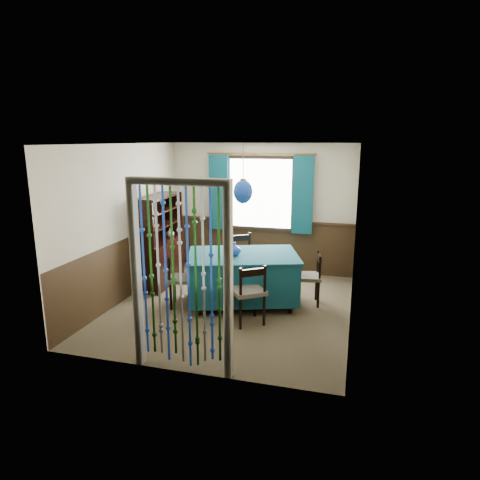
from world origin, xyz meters
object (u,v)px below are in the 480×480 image
(bowl_shelf, at_px, (154,226))
(chair_right, at_px, (310,277))
(chair_near, at_px, (249,292))
(sideboard, at_px, (160,253))
(pendant_lamp, at_px, (243,191))
(chair_far, at_px, (243,260))
(dining_table, at_px, (243,275))
(vase_table, at_px, (234,249))
(vase_sideboard, at_px, (170,232))
(chair_left, at_px, (180,279))

(bowl_shelf, bearing_deg, chair_right, 0.47)
(chair_near, xyz_separation_m, sideboard, (-1.97, 1.27, 0.10))
(chair_near, xyz_separation_m, bowl_shelf, (-1.91, 0.98, 0.65))
(pendant_lamp, bearing_deg, chair_far, 105.71)
(dining_table, bearing_deg, chair_right, -2.82)
(chair_right, distance_m, sideboard, 2.73)
(pendant_lamp, bearing_deg, vase_table, -139.61)
(chair_near, distance_m, pendant_lamp, 1.53)
(sideboard, relative_size, vase_sideboard, 9.16)
(chair_left, height_order, bowl_shelf, bowl_shelf)
(chair_left, height_order, pendant_lamp, pendant_lamp)
(chair_near, height_order, vase_table, vase_table)
(chair_near, bearing_deg, chair_far, 72.16)
(chair_near, bearing_deg, chair_right, 17.23)
(chair_near, relative_size, vase_sideboard, 5.03)
(bowl_shelf, bearing_deg, sideboard, 101.72)
(sideboard, height_order, vase_sideboard, sideboard)
(chair_near, bearing_deg, vase_sideboard, 103.83)
(vase_table, bearing_deg, dining_table, 40.39)
(bowl_shelf, bearing_deg, chair_near, -27.11)
(sideboard, height_order, pendant_lamp, pendant_lamp)
(chair_far, xyz_separation_m, vase_sideboard, (-1.44, 0.17, 0.39))
(chair_right, distance_m, pendant_lamp, 1.72)
(chair_near, bearing_deg, bowl_shelf, 116.62)
(pendant_lamp, bearing_deg, dining_table, 153.43)
(chair_near, distance_m, vase_sideboard, 2.53)
(bowl_shelf, relative_size, vase_sideboard, 1.07)
(chair_right, height_order, vase_table, vase_table)
(bowl_shelf, bearing_deg, chair_far, 17.42)
(chair_near, height_order, chair_left, chair_near)
(chair_right, height_order, vase_sideboard, vase_sideboard)
(chair_near, distance_m, chair_left, 1.24)
(dining_table, xyz_separation_m, bowl_shelf, (-1.64, 0.27, 0.65))
(dining_table, xyz_separation_m, chair_near, (0.27, -0.71, 0.00))
(chair_left, height_order, sideboard, sideboard)
(chair_right, height_order, sideboard, sideboard)
(chair_near, xyz_separation_m, chair_far, (-0.48, 1.43, 0.03))
(chair_far, height_order, sideboard, sideboard)
(dining_table, relative_size, vase_sideboard, 11.27)
(chair_left, xyz_separation_m, vase_sideboard, (-0.72, 1.24, 0.45))
(sideboard, bearing_deg, bowl_shelf, -80.94)
(chair_right, height_order, bowl_shelf, bowl_shelf)
(chair_right, xyz_separation_m, vase_sideboard, (-2.65, 0.60, 0.45))
(sideboard, bearing_deg, chair_left, -51.94)
(chair_right, bearing_deg, vase_sideboard, 66.25)
(chair_near, height_order, pendant_lamp, pendant_lamp)
(dining_table, height_order, chair_near, chair_near)
(chair_right, bearing_deg, sideboard, 73.35)
(chair_left, bearing_deg, sideboard, -153.06)
(pendant_lamp, bearing_deg, chair_right, 15.89)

